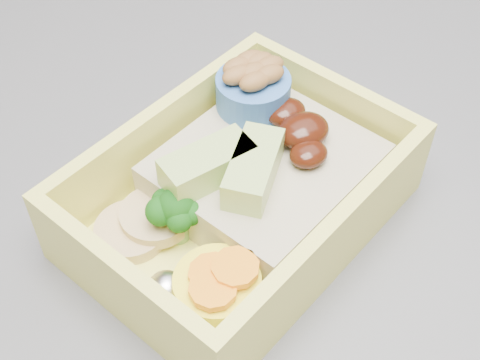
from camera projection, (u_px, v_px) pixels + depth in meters
bento_box at (244, 186)px, 0.41m from camera, size 0.23×0.20×0.07m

